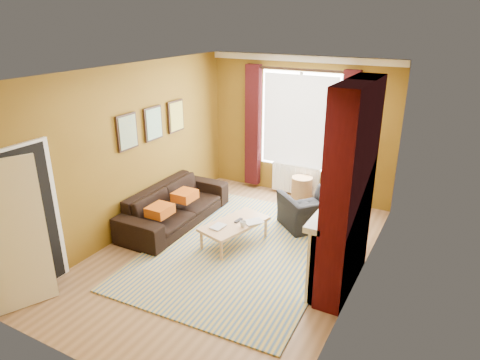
{
  "coord_description": "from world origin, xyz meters",
  "views": [
    {
      "loc": [
        2.89,
        -5.09,
        3.5
      ],
      "look_at": [
        0.0,
        0.25,
        1.15
      ],
      "focal_mm": 32.0,
      "sensor_mm": 36.0,
      "label": 1
    }
  ],
  "objects_px": {
    "armchair": "(311,211)",
    "floor_lamp": "(363,153)",
    "sofa": "(175,205)",
    "coffee_table": "(234,225)",
    "wicker_stool": "(302,190)"
  },
  "relations": [
    {
      "from": "armchair",
      "to": "floor_lamp",
      "type": "distance_m",
      "value": 1.44
    },
    {
      "from": "sofa",
      "to": "coffee_table",
      "type": "distance_m",
      "value": 1.31
    },
    {
      "from": "coffee_table",
      "to": "wicker_stool",
      "type": "xyz_separation_m",
      "value": [
        0.35,
        2.11,
        -0.08
      ]
    },
    {
      "from": "coffee_table",
      "to": "floor_lamp",
      "type": "relative_size",
      "value": 0.83
    },
    {
      "from": "sofa",
      "to": "floor_lamp",
      "type": "bearing_deg",
      "value": -55.68
    },
    {
      "from": "floor_lamp",
      "to": "wicker_stool",
      "type": "bearing_deg",
      "value": 180.0
    },
    {
      "from": "wicker_stool",
      "to": "floor_lamp",
      "type": "relative_size",
      "value": 0.35
    },
    {
      "from": "sofa",
      "to": "floor_lamp",
      "type": "xyz_separation_m",
      "value": [
        2.77,
        1.95,
        0.85
      ]
    },
    {
      "from": "sofa",
      "to": "armchair",
      "type": "distance_m",
      "value": 2.39
    },
    {
      "from": "sofa",
      "to": "armchair",
      "type": "relative_size",
      "value": 2.42
    },
    {
      "from": "armchair",
      "to": "coffee_table",
      "type": "xyz_separation_m",
      "value": [
        -0.88,
        -1.14,
        0.03
      ]
    },
    {
      "from": "coffee_table",
      "to": "wicker_stool",
      "type": "height_order",
      "value": "wicker_stool"
    },
    {
      "from": "coffee_table",
      "to": "floor_lamp",
      "type": "height_order",
      "value": "floor_lamp"
    },
    {
      "from": "sofa",
      "to": "floor_lamp",
      "type": "distance_m",
      "value": 3.49
    },
    {
      "from": "sofa",
      "to": "wicker_stool",
      "type": "bearing_deg",
      "value": -41.12
    }
  ]
}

